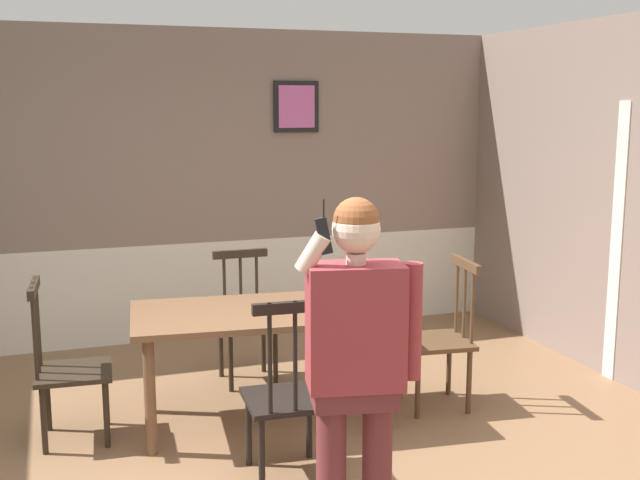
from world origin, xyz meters
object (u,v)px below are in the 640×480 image
Objects in this scene: dining_table at (264,323)px; chair_by_doorway at (246,319)px; chair_near_window at (67,367)px; person_figure at (357,352)px; chair_at_table_head at (440,337)px; chair_opposite_corner at (288,395)px.

chair_by_doorway is at bearing 84.52° from dining_table.
chair_near_window is 2.18m from person_figure.
chair_at_table_head is (1.14, -0.94, 0.01)m from chair_by_doorway.
dining_table is 1.63m from person_figure.
person_figure is (0.10, -0.78, 0.48)m from chair_opposite_corner.
chair_by_doorway is 1.65m from chair_opposite_corner.
chair_opposite_corner is (-0.16, -1.64, 0.01)m from chair_by_doorway.
dining_table is at bearing 90.80° from chair_at_table_head.
chair_at_table_head is 1.96m from person_figure.
chair_at_table_head is 0.97× the size of chair_opposite_corner.
person_figure is (-0.06, -2.42, 0.49)m from chair_by_doorway.
chair_opposite_corner reaches higher than chair_near_window.
person_figure reaches higher than chair_by_doorway.
chair_near_window is 2.46m from chair_at_table_head.
chair_opposite_corner is (-1.30, -0.70, -0.00)m from chair_at_table_head.
person_figure reaches higher than dining_table.
chair_by_doorway is at bearing 87.25° from chair_opposite_corner.
chair_at_table_head reaches higher than chair_by_doorway.
chair_opposite_corner reaches higher than chair_by_doorway.
chair_by_doorway is 0.95× the size of chair_at_table_head.
person_figure reaches higher than chair_opposite_corner.
chair_near_window is at bearing 27.73° from chair_by_doorway.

